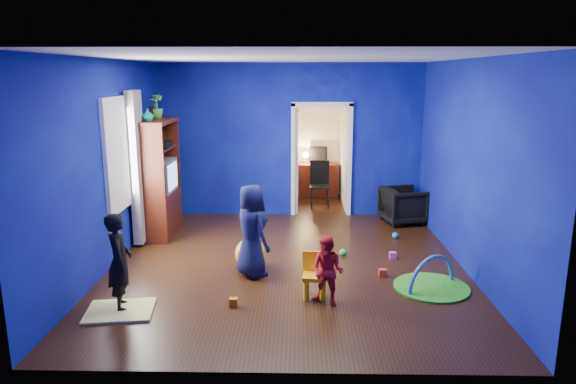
{
  "coord_description": "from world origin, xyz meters",
  "views": [
    {
      "loc": [
        0.16,
        -6.98,
        2.69
      ],
      "look_at": [
        0.01,
        0.4,
        0.99
      ],
      "focal_mm": 32.0,
      "sensor_mm": 36.0,
      "label": 1
    }
  ],
  "objects_px": {
    "crt_tv": "(159,176)",
    "armchair": "(404,205)",
    "vase": "(148,115)",
    "hopper_ball": "(250,254)",
    "child_black": "(119,262)",
    "folding_chair": "(320,186)",
    "child_navy": "(252,231)",
    "kid_chair": "(314,278)",
    "play_mat": "(431,287)",
    "tv_armoire": "(157,178)",
    "study_desk": "(318,180)",
    "toddler_red": "(328,271)"
  },
  "relations": [
    {
      "from": "armchair",
      "to": "child_black",
      "type": "relative_size",
      "value": 0.63
    },
    {
      "from": "vase",
      "to": "hopper_ball",
      "type": "xyz_separation_m",
      "value": [
        1.7,
        -1.25,
        -1.84
      ]
    },
    {
      "from": "hopper_ball",
      "to": "child_black",
      "type": "bearing_deg",
      "value": -136.63
    },
    {
      "from": "armchair",
      "to": "child_black",
      "type": "bearing_deg",
      "value": 117.95
    },
    {
      "from": "hopper_ball",
      "to": "study_desk",
      "type": "xyz_separation_m",
      "value": [
        1.12,
        4.4,
        0.16
      ]
    },
    {
      "from": "tv_armoire",
      "to": "kid_chair",
      "type": "relative_size",
      "value": 3.92
    },
    {
      "from": "study_desk",
      "to": "vase",
      "type": "bearing_deg",
      "value": -131.92
    },
    {
      "from": "crt_tv",
      "to": "armchair",
      "type": "bearing_deg",
      "value": 10.34
    },
    {
      "from": "toddler_red",
      "to": "play_mat",
      "type": "height_order",
      "value": "toddler_red"
    },
    {
      "from": "tv_armoire",
      "to": "vase",
      "type": "bearing_deg",
      "value": -90.0
    },
    {
      "from": "tv_armoire",
      "to": "hopper_ball",
      "type": "distance_m",
      "value": 2.43
    },
    {
      "from": "vase",
      "to": "crt_tv",
      "type": "height_order",
      "value": "vase"
    },
    {
      "from": "child_navy",
      "to": "play_mat",
      "type": "distance_m",
      "value": 2.46
    },
    {
      "from": "child_navy",
      "to": "child_black",
      "type": "bearing_deg",
      "value": 90.6
    },
    {
      "from": "child_black",
      "to": "toddler_red",
      "type": "height_order",
      "value": "child_black"
    },
    {
      "from": "armchair",
      "to": "folding_chair",
      "type": "distance_m",
      "value": 1.86
    },
    {
      "from": "armchair",
      "to": "folding_chair",
      "type": "bearing_deg",
      "value": 39.37
    },
    {
      "from": "vase",
      "to": "child_navy",
      "type": "bearing_deg",
      "value": -40.62
    },
    {
      "from": "crt_tv",
      "to": "play_mat",
      "type": "height_order",
      "value": "crt_tv"
    },
    {
      "from": "play_mat",
      "to": "folding_chair",
      "type": "relative_size",
      "value": 1.05
    },
    {
      "from": "child_black",
      "to": "folding_chair",
      "type": "xyz_separation_m",
      "value": [
        2.5,
        4.74,
        -0.12
      ]
    },
    {
      "from": "child_black",
      "to": "child_navy",
      "type": "height_order",
      "value": "child_navy"
    },
    {
      "from": "armchair",
      "to": "play_mat",
      "type": "height_order",
      "value": "armchair"
    },
    {
      "from": "kid_chair",
      "to": "vase",
      "type": "bearing_deg",
      "value": 145.26
    },
    {
      "from": "tv_armoire",
      "to": "hopper_ball",
      "type": "relative_size",
      "value": 4.54
    },
    {
      "from": "toddler_red",
      "to": "vase",
      "type": "distance_m",
      "value": 3.99
    },
    {
      "from": "vase",
      "to": "crt_tv",
      "type": "distance_m",
      "value": 1.08
    },
    {
      "from": "vase",
      "to": "armchair",
      "type": "bearing_deg",
      "value": 14.04
    },
    {
      "from": "child_navy",
      "to": "tv_armoire",
      "type": "relative_size",
      "value": 0.65
    },
    {
      "from": "toddler_red",
      "to": "play_mat",
      "type": "relative_size",
      "value": 0.87
    },
    {
      "from": "tv_armoire",
      "to": "crt_tv",
      "type": "distance_m",
      "value": 0.06
    },
    {
      "from": "child_black",
      "to": "folding_chair",
      "type": "bearing_deg",
      "value": -46.73
    },
    {
      "from": "child_black",
      "to": "crt_tv",
      "type": "xyz_separation_m",
      "value": [
        -0.28,
        2.86,
        0.44
      ]
    },
    {
      "from": "child_navy",
      "to": "tv_armoire",
      "type": "height_order",
      "value": "tv_armoire"
    },
    {
      "from": "tv_armoire",
      "to": "child_navy",
      "type": "bearing_deg",
      "value": -45.81
    },
    {
      "from": "child_black",
      "to": "child_navy",
      "type": "bearing_deg",
      "value": -72.53
    },
    {
      "from": "child_black",
      "to": "crt_tv",
      "type": "height_order",
      "value": "crt_tv"
    },
    {
      "from": "hopper_ball",
      "to": "study_desk",
      "type": "distance_m",
      "value": 4.54
    },
    {
      "from": "tv_armoire",
      "to": "study_desk",
      "type": "relative_size",
      "value": 2.23
    },
    {
      "from": "child_navy",
      "to": "folding_chair",
      "type": "height_order",
      "value": "child_navy"
    },
    {
      "from": "child_navy",
      "to": "hopper_ball",
      "type": "bearing_deg",
      "value": -24.49
    },
    {
      "from": "child_navy",
      "to": "toddler_red",
      "type": "xyz_separation_m",
      "value": [
        0.98,
        -0.9,
        -0.21
      ]
    },
    {
      "from": "vase",
      "to": "hopper_ball",
      "type": "height_order",
      "value": "vase"
    },
    {
      "from": "toddler_red",
      "to": "kid_chair",
      "type": "relative_size",
      "value": 1.67
    },
    {
      "from": "toddler_red",
      "to": "child_black",
      "type": "bearing_deg",
      "value": -149.45
    },
    {
      "from": "armchair",
      "to": "child_black",
      "type": "distance_m",
      "value": 5.42
    },
    {
      "from": "tv_armoire",
      "to": "study_desk",
      "type": "distance_m",
      "value": 4.05
    },
    {
      "from": "study_desk",
      "to": "child_navy",
      "type": "bearing_deg",
      "value": -102.92
    },
    {
      "from": "armchair",
      "to": "hopper_ball",
      "type": "height_order",
      "value": "armchair"
    },
    {
      "from": "hopper_ball",
      "to": "folding_chair",
      "type": "relative_size",
      "value": 0.47
    }
  ]
}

